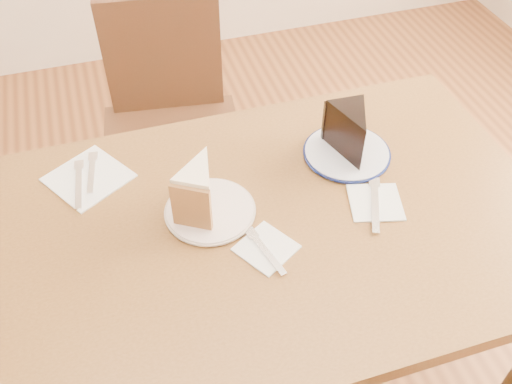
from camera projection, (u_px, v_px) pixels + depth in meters
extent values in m
plane|color=#532C16|center=(274.00, 377.00, 1.79)|extent=(4.00, 4.00, 0.00)
cube|color=#4B2E14|center=(282.00, 224.00, 1.27)|extent=(1.20, 0.80, 0.04)
cylinder|color=black|center=(64.00, 267.00, 1.65)|extent=(0.06, 0.06, 0.71)
cylinder|color=black|center=(399.00, 188.00, 1.88)|extent=(0.06, 0.06, 0.71)
cube|color=#331B0F|center=(174.00, 147.00, 1.84)|extent=(0.50, 0.50, 0.04)
cylinder|color=#331B0F|center=(227.00, 159.00, 2.17)|extent=(0.04, 0.04, 0.45)
cylinder|color=#331B0F|center=(127.00, 170.00, 2.13)|extent=(0.04, 0.04, 0.45)
cylinder|color=#331B0F|center=(241.00, 233.00, 1.91)|extent=(0.04, 0.04, 0.45)
cylinder|color=#331B0F|center=(128.00, 247.00, 1.87)|extent=(0.04, 0.04, 0.45)
cube|color=#331B0F|center=(163.00, 55.00, 1.82)|extent=(0.38, 0.08, 0.40)
cylinder|color=silver|center=(210.00, 211.00, 1.26)|extent=(0.19, 0.19, 0.01)
cylinder|color=white|center=(347.00, 153.00, 1.40)|extent=(0.20, 0.20, 0.01)
cube|color=white|center=(266.00, 248.00, 1.20)|extent=(0.15, 0.15, 0.00)
cube|color=white|center=(375.00, 202.00, 1.29)|extent=(0.14, 0.14, 0.00)
cube|color=white|center=(88.00, 178.00, 1.34)|extent=(0.23, 0.23, 0.00)
cube|color=silver|center=(266.00, 251.00, 1.18)|extent=(0.05, 0.14, 0.00)
cube|color=white|center=(375.00, 205.00, 1.28)|extent=(0.08, 0.16, 0.00)
cube|color=white|center=(92.00, 173.00, 1.35)|extent=(0.04, 0.14, 0.00)
cube|color=silver|center=(79.00, 184.00, 1.32)|extent=(0.03, 0.16, 0.00)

